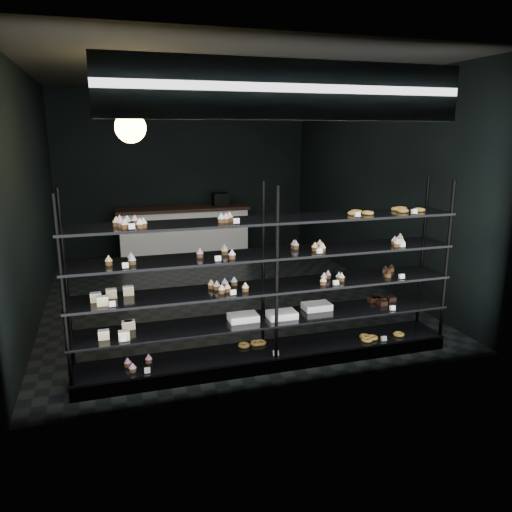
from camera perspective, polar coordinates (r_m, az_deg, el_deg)
name	(u,v)px	position (r m, az deg, el deg)	size (l,w,h in m)	color
room	(218,189)	(7.32, -4.35, 7.68)	(5.01, 6.01, 3.20)	black
display_shelf	(267,307)	(5.21, 1.27, -5.90)	(4.00, 0.50, 1.91)	black
signage	(292,90)	(4.48, 4.18, 18.42)	(3.30, 0.05, 0.50)	#0C1B3F
pendant_lamp	(130,127)	(5.88, -14.16, 14.07)	(0.34, 0.34, 0.90)	black
service_counter	(184,231)	(9.89, -8.21, 2.80)	(2.55, 0.65, 1.23)	silver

